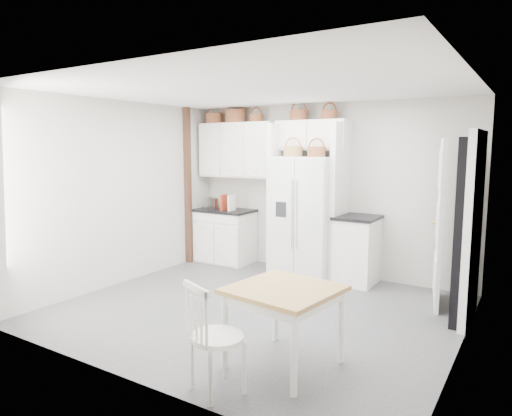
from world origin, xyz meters
The scene contains 29 objects.
floor centered at (0.00, 0.00, 0.00)m, with size 4.50×4.50×0.00m, color #3E3E3F.
ceiling centered at (0.00, 0.00, 2.60)m, with size 4.50×4.50×0.00m, color white.
wall_back centered at (0.00, 2.00, 1.30)m, with size 4.50×4.50×0.00m, color #BAB7B0.
wall_left centered at (-2.25, 0.00, 1.30)m, with size 4.00×4.00×0.00m, color #BAB7B0.
wall_right centered at (2.25, 0.00, 1.30)m, with size 4.00×4.00×0.00m, color #BAB7B0.
refrigerator centered at (-0.15, 1.66, 0.91)m, with size 0.94×0.75×1.81m, color silver.
base_cab_left centered at (-1.70, 1.70, 0.43)m, with size 0.93×0.59×0.87m, color white.
base_cab_right centered at (0.64, 1.70, 0.47)m, with size 0.53×0.64×0.94m, color white.
dining_table centered at (0.96, -1.08, 0.36)m, with size 0.86×0.86×0.72m, color olive.
windsor_chair centered at (0.73, -1.75, 0.45)m, with size 0.44×0.40×0.91m, color white.
counter_left centered at (-1.70, 1.70, 0.89)m, with size 0.97×0.63×0.04m, color black.
counter_right centered at (0.64, 1.70, 0.96)m, with size 0.57×0.68×0.04m, color black.
toaster centered at (-1.92, 1.67, 1.00)m, with size 0.28×0.16×0.19m, color silver.
cookbook_red centered at (-1.65, 1.62, 1.03)m, with size 0.04×0.17×0.26m, color maroon.
cookbook_cream centered at (-1.50, 1.62, 1.04)m, with size 0.04×0.17×0.26m, color white.
basket_upper_a centered at (-2.00, 1.83, 2.44)m, with size 0.30×0.30×0.17m, color maroon.
basket_upper_b centered at (-1.55, 1.83, 2.46)m, with size 0.36×0.36×0.21m, color maroon.
basket_upper_c centered at (-1.15, 1.83, 2.42)m, with size 0.23×0.23×0.13m, color maroon.
basket_bridge_a centered at (-0.38, 1.83, 2.43)m, with size 0.28×0.28×0.16m, color maroon.
basket_bridge_b centered at (0.11, 1.83, 2.42)m, with size 0.24×0.24×0.14m, color maroon.
basket_fridge_a centered at (-0.34, 1.56, 1.89)m, with size 0.29×0.29×0.15m, color brown.
basket_fridge_b centered at (0.04, 1.56, 1.88)m, with size 0.27×0.27×0.14m, color maroon.
upper_cabinet centered at (-1.50, 1.83, 1.90)m, with size 1.40×0.34×0.90m, color white.
bridge_cabinet centered at (-0.15, 1.83, 2.12)m, with size 1.12×0.34×0.45m, color white.
fridge_panel_left centered at (-0.66, 1.70, 1.15)m, with size 0.08×0.60×2.30m, color white.
fridge_panel_right centered at (0.36, 1.70, 1.15)m, with size 0.08×0.60×2.30m, color white.
trim_post centered at (-2.20, 1.35, 1.30)m, with size 0.09×0.09×2.60m, color #311D15.
doorway_void centered at (2.16, 1.00, 1.02)m, with size 0.18×0.85×2.05m, color black.
door_slab centered at (1.80, 1.33, 1.02)m, with size 0.80×0.04×2.05m, color white.
Camera 1 is at (2.81, -4.50, 1.94)m, focal length 32.00 mm.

